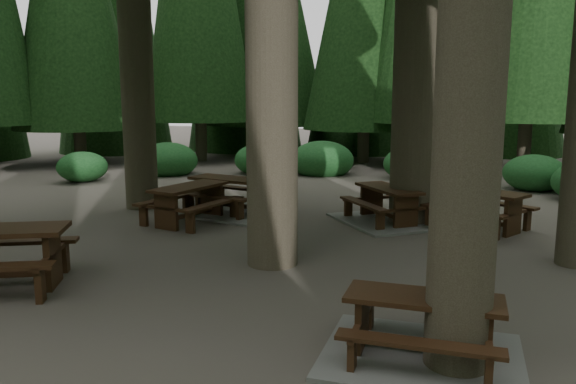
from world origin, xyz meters
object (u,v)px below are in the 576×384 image
at_px(picnic_table_c, 230,200).
at_px(picnic_table_d, 478,203).
at_px(picnic_table_b, 190,198).
at_px(picnic_table_f, 388,210).
at_px(picnic_table_a, 422,339).

distance_m(picnic_table_c, picnic_table_d, 5.69).
bearing_deg(picnic_table_c, picnic_table_b, -93.37).
xyz_separation_m(picnic_table_b, picnic_table_f, (4.07, 1.65, -0.29)).
bearing_deg(picnic_table_b, picnic_table_d, -65.44).
xyz_separation_m(picnic_table_b, picnic_table_c, (0.31, 1.30, -0.26)).
height_order(picnic_table_a, picnic_table_b, picnic_table_b).
relative_size(picnic_table_b, picnic_table_f, 0.71).
relative_size(picnic_table_a, picnic_table_b, 1.01).
distance_m(picnic_table_d, picnic_table_f, 1.92).
height_order(picnic_table_a, picnic_table_d, picnic_table_d).
height_order(picnic_table_a, picnic_table_f, picnic_table_f).
height_order(picnic_table_d, picnic_table_f, picnic_table_d).
bearing_deg(picnic_table_d, picnic_table_a, -64.45).
xyz_separation_m(picnic_table_a, picnic_table_b, (-5.77, 4.83, 0.33)).
xyz_separation_m(picnic_table_a, picnic_table_f, (-1.70, 6.48, 0.04)).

